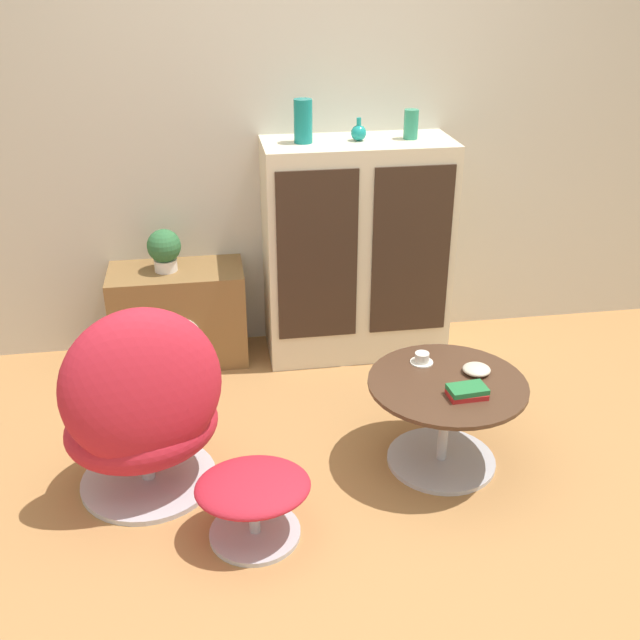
# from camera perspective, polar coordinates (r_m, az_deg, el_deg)

# --- Properties ---
(ground_plane) EXTENTS (12.00, 12.00, 0.00)m
(ground_plane) POSITION_cam_1_polar(r_m,az_deg,el_deg) (3.13, 2.14, -14.47)
(ground_plane) COLOR #A87542
(wall_back) EXTENTS (6.40, 0.06, 2.60)m
(wall_back) POSITION_cam_1_polar(r_m,az_deg,el_deg) (4.06, -2.10, 15.69)
(wall_back) COLOR beige
(wall_back) RESTS_ON ground_plane
(sideboard) EXTENTS (0.98, 0.44, 1.18)m
(sideboard) POSITION_cam_1_polar(r_m,az_deg,el_deg) (4.06, 2.77, 5.32)
(sideboard) COLOR beige
(sideboard) RESTS_ON ground_plane
(tv_console) EXTENTS (0.71, 0.38, 0.53)m
(tv_console) POSITION_cam_1_polar(r_m,az_deg,el_deg) (4.15, -10.67, 0.38)
(tv_console) COLOR brown
(tv_console) RESTS_ON ground_plane
(egg_chair) EXTENTS (0.76, 0.72, 0.87)m
(egg_chair) POSITION_cam_1_polar(r_m,az_deg,el_deg) (3.09, -13.36, -6.65)
(egg_chair) COLOR #B7B7BC
(egg_chair) RESTS_ON ground_plane
(ottoman) EXTENTS (0.44, 0.38, 0.28)m
(ottoman) POSITION_cam_1_polar(r_m,az_deg,el_deg) (2.92, -5.12, -13.06)
(ottoman) COLOR #B7B7BC
(ottoman) RESTS_ON ground_plane
(coffee_table) EXTENTS (0.68, 0.68, 0.41)m
(coffee_table) POSITION_cam_1_polar(r_m,az_deg,el_deg) (3.29, 9.50, -6.95)
(coffee_table) COLOR #B7B7BC
(coffee_table) RESTS_ON ground_plane
(vase_leftmost) EXTENTS (0.09, 0.09, 0.21)m
(vase_leftmost) POSITION_cam_1_polar(r_m,az_deg,el_deg) (3.82, -1.30, 14.91)
(vase_leftmost) COLOR #147A75
(vase_leftmost) RESTS_ON sideboard
(vase_inner_left) EXTENTS (0.08, 0.08, 0.11)m
(vase_inner_left) POSITION_cam_1_polar(r_m,az_deg,el_deg) (3.88, 2.96, 14.08)
(vase_inner_left) COLOR teal
(vase_inner_left) RESTS_ON sideboard
(vase_inner_right) EXTENTS (0.07, 0.07, 0.15)m
(vase_inner_right) POSITION_cam_1_polar(r_m,az_deg,el_deg) (3.94, 6.95, 14.59)
(vase_inner_right) COLOR #2D8E6B
(vase_inner_right) RESTS_ON sideboard
(potted_plant) EXTENTS (0.18, 0.18, 0.23)m
(potted_plant) POSITION_cam_1_polar(r_m,az_deg,el_deg) (4.00, -11.79, 5.35)
(potted_plant) COLOR silver
(potted_plant) RESTS_ON tv_console
(teacup) EXTENTS (0.10, 0.10, 0.05)m
(teacup) POSITION_cam_1_polar(r_m,az_deg,el_deg) (3.33, 7.77, -2.96)
(teacup) COLOR silver
(teacup) RESTS_ON coffee_table
(book_stack) EXTENTS (0.16, 0.11, 0.04)m
(book_stack) POSITION_cam_1_polar(r_m,az_deg,el_deg) (3.11, 11.15, -5.38)
(book_stack) COLOR red
(book_stack) RESTS_ON coffee_table
(bowl) EXTENTS (0.12, 0.12, 0.04)m
(bowl) POSITION_cam_1_polar(r_m,az_deg,el_deg) (3.29, 11.84, -3.70)
(bowl) COLOR beige
(bowl) RESTS_ON coffee_table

